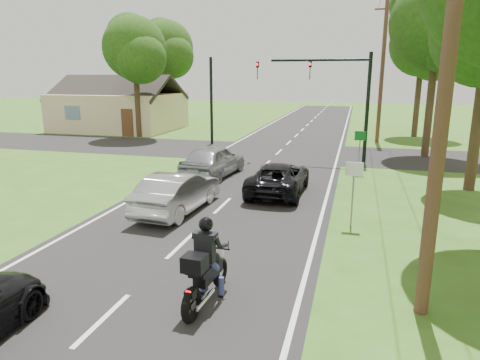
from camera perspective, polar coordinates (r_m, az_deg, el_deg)
name	(u,v)px	position (r m, az deg, el deg)	size (l,w,h in m)	color
ground	(181,245)	(12.59, -7.88, -8.64)	(140.00, 140.00, 0.00)	#355B19
road	(258,172)	(21.72, 2.42, 1.08)	(8.00, 100.00, 0.01)	black
cross_road	(279,152)	(27.50, 5.21, 3.72)	(60.00, 7.00, 0.01)	black
motorcycle_rider	(205,270)	(9.26, -4.68, -11.92)	(0.64, 2.26, 1.95)	black
dark_suv	(279,178)	(17.77, 5.19, 0.29)	(2.12, 4.59, 1.28)	black
silver_sedan	(178,192)	(15.40, -8.33, -1.59)	(1.53, 4.37, 1.44)	#B3B3B8
silver_suv	(213,160)	(20.65, -3.57, 2.64)	(1.85, 4.60, 1.57)	#9C9DA4
traffic_signal	(334,87)	(24.71, 12.39, 11.98)	(6.38, 0.44, 6.00)	black
signal_pole_far	(211,102)	(30.38, -3.84, 10.39)	(0.20, 0.20, 6.00)	black
utility_pole_near	(449,58)	(8.81, 26.08, 14.46)	(1.60, 0.28, 10.00)	brown
utility_pole_far	(382,71)	(32.71, 18.43, 13.63)	(1.60, 0.28, 10.00)	brown
sign_white	(354,178)	(14.02, 14.93, 0.21)	(0.55, 0.07, 2.12)	slate
sign_green	(360,142)	(21.89, 15.71, 4.91)	(0.55, 0.07, 2.12)	slate
tree_row_d	(444,27)	(27.91, 25.60, 17.95)	(5.76, 5.58, 10.45)	#332316
tree_row_e	(427,48)	(36.83, 23.64, 15.87)	(5.28, 5.12, 9.61)	#332316
tree_left_near	(137,52)	(34.64, -13.63, 16.31)	(5.12, 4.96, 9.22)	#332316
tree_left_far	(168,51)	(44.47, -9.61, 16.63)	(5.76, 5.58, 10.14)	#332316
house	(120,110)	(40.48, -15.74, 9.00)	(10.20, 8.00, 4.84)	#C3B687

